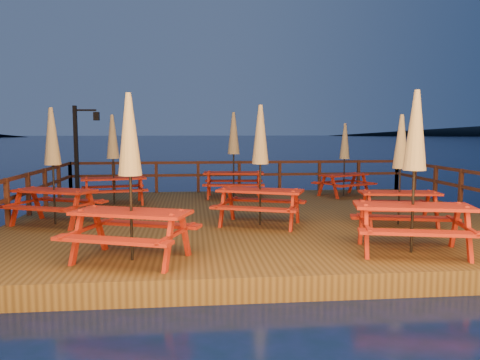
{
  "coord_description": "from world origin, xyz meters",
  "views": [
    {
      "loc": [
        -1.65,
        -11.66,
        2.56
      ],
      "look_at": [
        -0.41,
        0.6,
        1.26
      ],
      "focal_mm": 35.0,
      "sensor_mm": 36.0,
      "label": 1
    }
  ],
  "objects_px": {
    "lamp_post": "(81,142)",
    "picnic_table_1": "(414,169)",
    "picnic_table_0": "(260,163)",
    "picnic_table_2": "(113,158)"
  },
  "relations": [
    {
      "from": "picnic_table_0",
      "to": "picnic_table_1",
      "type": "distance_m",
      "value": 3.57
    },
    {
      "from": "lamp_post",
      "to": "picnic_table_2",
      "type": "distance_m",
      "value": 2.65
    },
    {
      "from": "picnic_table_0",
      "to": "lamp_post",
      "type": "bearing_deg",
      "value": 154.41
    },
    {
      "from": "lamp_post",
      "to": "picnic_table_1",
      "type": "relative_size",
      "value": 1.05
    },
    {
      "from": "lamp_post",
      "to": "picnic_table_1",
      "type": "xyz_separation_m",
      "value": [
        7.6,
        -8.4,
        -0.31
      ]
    },
    {
      "from": "picnic_table_0",
      "to": "picnic_table_2",
      "type": "xyz_separation_m",
      "value": [
        -3.85,
        3.5,
        -0.06
      ]
    },
    {
      "from": "lamp_post",
      "to": "picnic_table_1",
      "type": "height_order",
      "value": "lamp_post"
    },
    {
      "from": "lamp_post",
      "to": "picnic_table_2",
      "type": "relative_size",
      "value": 1.14
    },
    {
      "from": "picnic_table_0",
      "to": "picnic_table_1",
      "type": "bearing_deg",
      "value": -27.51
    },
    {
      "from": "picnic_table_2",
      "to": "picnic_table_1",
      "type": "bearing_deg",
      "value": -57.02
    }
  ]
}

